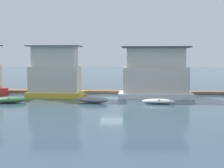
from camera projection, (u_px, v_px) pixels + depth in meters
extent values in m
plane|color=#385160|center=(113.00, 97.00, 31.67)|extent=(200.00, 200.00, 0.00)
cube|color=brown|center=(115.00, 92.00, 35.11)|extent=(42.40, 1.89, 0.30)
cube|color=gold|center=(56.00, 94.00, 31.97)|extent=(5.46, 3.25, 0.49)
cube|color=beige|center=(55.00, 79.00, 31.84)|extent=(4.92, 2.71, 2.62)
cube|color=beige|center=(55.00, 57.00, 31.64)|extent=(4.34, 2.12, 1.96)
cube|color=slate|center=(55.00, 46.00, 31.56)|extent=(5.22, 3.01, 0.12)
cube|color=white|center=(155.00, 95.00, 31.11)|extent=(7.27, 3.22, 0.50)
cube|color=beige|center=(156.00, 80.00, 30.98)|extent=(6.36, 2.32, 2.54)
cube|color=beige|center=(156.00, 58.00, 30.79)|extent=(5.69, 1.64, 1.91)
cube|color=#38383D|center=(156.00, 47.00, 30.71)|extent=(6.66, 2.62, 0.12)
ellipsoid|color=#47844C|center=(9.00, 100.00, 27.51)|extent=(3.29, 2.13, 0.53)
cube|color=#997F60|center=(9.00, 98.00, 27.49)|extent=(0.47, 1.06, 0.08)
ellipsoid|color=gray|center=(92.00, 100.00, 27.54)|extent=(3.12, 1.84, 0.54)
cube|color=#997F60|center=(92.00, 98.00, 27.53)|extent=(0.40, 0.90, 0.08)
ellipsoid|color=white|center=(159.00, 101.00, 27.03)|extent=(2.89, 1.26, 0.42)
cube|color=#997F60|center=(159.00, 99.00, 27.02)|extent=(0.20, 0.98, 0.08)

